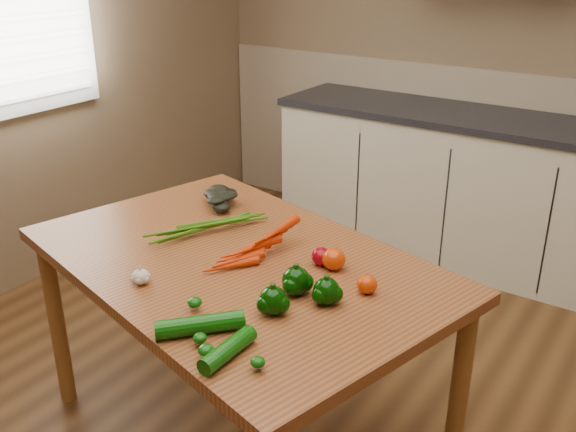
{
  "coord_description": "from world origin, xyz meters",
  "views": [
    {
      "loc": [
        1.06,
        -1.38,
        1.8
      ],
      "look_at": [
        -0.15,
        0.41,
        0.88
      ],
      "focal_mm": 40.0,
      "sensor_mm": 36.0,
      "label": 1
    }
  ],
  "objects_px": {
    "pepper_c": "(273,301)",
    "leafy_greens": "(219,195)",
    "pepper_b": "(327,291)",
    "tomato_c": "(367,284)",
    "tomato_b": "(334,259)",
    "zucchini_a": "(228,350)",
    "pepper_a": "(296,281)",
    "tomato_a": "(321,257)",
    "carrot_bunch": "(241,240)",
    "table": "(236,280)",
    "zucchini_b": "(200,325)",
    "garlic_bulb": "(141,277)"
  },
  "relations": [
    {
      "from": "leafy_greens",
      "to": "zucchini_b",
      "type": "height_order",
      "value": "leafy_greens"
    },
    {
      "from": "table",
      "to": "garlic_bulb",
      "type": "distance_m",
      "value": 0.36
    },
    {
      "from": "pepper_b",
      "to": "zucchini_a",
      "type": "height_order",
      "value": "pepper_b"
    },
    {
      "from": "pepper_b",
      "to": "tomato_c",
      "type": "xyz_separation_m",
      "value": [
        0.07,
        0.12,
        -0.01
      ]
    },
    {
      "from": "pepper_b",
      "to": "garlic_bulb",
      "type": "bearing_deg",
      "value": -157.58
    },
    {
      "from": "pepper_c",
      "to": "leafy_greens",
      "type": "bearing_deg",
      "value": 140.2
    },
    {
      "from": "tomato_c",
      "to": "zucchini_b",
      "type": "relative_size",
      "value": 0.26
    },
    {
      "from": "pepper_a",
      "to": "zucchini_b",
      "type": "xyz_separation_m",
      "value": [
        -0.1,
        -0.33,
        -0.02
      ]
    },
    {
      "from": "table",
      "to": "pepper_a",
      "type": "relative_size",
      "value": 18.78
    },
    {
      "from": "pepper_a",
      "to": "pepper_c",
      "type": "distance_m",
      "value": 0.13
    },
    {
      "from": "garlic_bulb",
      "to": "table",
      "type": "bearing_deg",
      "value": 66.66
    },
    {
      "from": "carrot_bunch",
      "to": "tomato_a",
      "type": "xyz_separation_m",
      "value": [
        0.3,
        0.06,
        -0.01
      ]
    },
    {
      "from": "leafy_greens",
      "to": "pepper_c",
      "type": "xyz_separation_m",
      "value": [
        0.66,
        -0.55,
        -0.01
      ]
    },
    {
      "from": "tomato_a",
      "to": "carrot_bunch",
      "type": "bearing_deg",
      "value": -169.09
    },
    {
      "from": "pepper_a",
      "to": "tomato_c",
      "type": "distance_m",
      "value": 0.22
    },
    {
      "from": "pepper_b",
      "to": "tomato_c",
      "type": "distance_m",
      "value": 0.14
    },
    {
      "from": "table",
      "to": "garlic_bulb",
      "type": "height_order",
      "value": "garlic_bulb"
    },
    {
      "from": "pepper_b",
      "to": "tomato_a",
      "type": "xyz_separation_m",
      "value": [
        -0.14,
        0.21,
        -0.01
      ]
    },
    {
      "from": "zucchini_b",
      "to": "tomato_b",
      "type": "bearing_deg",
      "value": 78.05
    },
    {
      "from": "carrot_bunch",
      "to": "pepper_a",
      "type": "bearing_deg",
      "value": -9.86
    },
    {
      "from": "tomato_b",
      "to": "zucchini_a",
      "type": "relative_size",
      "value": 0.41
    },
    {
      "from": "table",
      "to": "tomato_b",
      "type": "height_order",
      "value": "tomato_b"
    },
    {
      "from": "leafy_greens",
      "to": "carrot_bunch",
      "type": "bearing_deg",
      "value": -39.68
    },
    {
      "from": "carrot_bunch",
      "to": "zucchini_a",
      "type": "bearing_deg",
      "value": -40.43
    },
    {
      "from": "tomato_c",
      "to": "garlic_bulb",
      "type": "bearing_deg",
      "value": -150.58
    },
    {
      "from": "zucchini_a",
      "to": "pepper_a",
      "type": "bearing_deg",
      "value": 95.46
    },
    {
      "from": "pepper_a",
      "to": "tomato_c",
      "type": "relative_size",
      "value": 1.39
    },
    {
      "from": "leafy_greens",
      "to": "tomato_b",
      "type": "height_order",
      "value": "leafy_greens"
    },
    {
      "from": "table",
      "to": "pepper_a",
      "type": "bearing_deg",
      "value": -1.53
    },
    {
      "from": "pepper_b",
      "to": "zucchini_a",
      "type": "relative_size",
      "value": 0.43
    },
    {
      "from": "zucchini_a",
      "to": "zucchini_b",
      "type": "bearing_deg",
      "value": 161.67
    },
    {
      "from": "carrot_bunch",
      "to": "garlic_bulb",
      "type": "xyz_separation_m",
      "value": [
        -0.11,
        -0.38,
        -0.01
      ]
    },
    {
      "from": "table",
      "to": "pepper_a",
      "type": "height_order",
      "value": "pepper_a"
    },
    {
      "from": "pepper_c",
      "to": "zucchini_a",
      "type": "height_order",
      "value": "pepper_c"
    },
    {
      "from": "table",
      "to": "tomato_a",
      "type": "distance_m",
      "value": 0.32
    },
    {
      "from": "pepper_c",
      "to": "tomato_c",
      "type": "height_order",
      "value": "pepper_c"
    },
    {
      "from": "garlic_bulb",
      "to": "zucchini_a",
      "type": "bearing_deg",
      "value": -17.67
    },
    {
      "from": "tomato_b",
      "to": "zucchini_b",
      "type": "distance_m",
      "value": 0.55
    },
    {
      "from": "pepper_b",
      "to": "zucchini_a",
      "type": "bearing_deg",
      "value": -100.6
    },
    {
      "from": "tomato_c",
      "to": "pepper_b",
      "type": "bearing_deg",
      "value": -120.03
    },
    {
      "from": "pepper_a",
      "to": "tomato_b",
      "type": "xyz_separation_m",
      "value": [
        0.01,
        0.21,
        -0.01
      ]
    },
    {
      "from": "table",
      "to": "tomato_c",
      "type": "xyz_separation_m",
      "value": [
        0.49,
        0.04,
        0.12
      ]
    },
    {
      "from": "carrot_bunch",
      "to": "garlic_bulb",
      "type": "height_order",
      "value": "carrot_bunch"
    },
    {
      "from": "leafy_greens",
      "to": "tomato_c",
      "type": "xyz_separation_m",
      "value": [
        0.83,
        -0.29,
        -0.02
      ]
    },
    {
      "from": "zucchini_a",
      "to": "garlic_bulb",
      "type": "bearing_deg",
      "value": 162.33
    },
    {
      "from": "garlic_bulb",
      "to": "zucchini_b",
      "type": "bearing_deg",
      "value": -17.41
    },
    {
      "from": "garlic_bulb",
      "to": "pepper_b",
      "type": "bearing_deg",
      "value": 22.42
    },
    {
      "from": "tomato_b",
      "to": "garlic_bulb",
      "type": "bearing_deg",
      "value": -136.79
    },
    {
      "from": "carrot_bunch",
      "to": "tomato_a",
      "type": "height_order",
      "value": "carrot_bunch"
    },
    {
      "from": "garlic_bulb",
      "to": "zucchini_a",
      "type": "distance_m",
      "value": 0.51
    }
  ]
}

